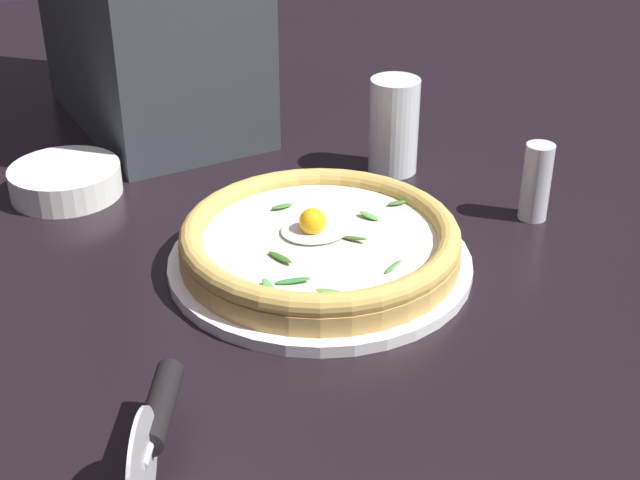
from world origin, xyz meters
The scene contains 7 objects.
ground_plane centered at (0.00, 0.00, -0.01)m, with size 2.40×2.40×0.03m, color black.
pizza_plate centered at (0.03, -0.03, 0.01)m, with size 0.31×0.31×0.01m, color white.
pizza centered at (0.03, -0.03, 0.03)m, with size 0.28×0.28×0.05m.
side_bowl centered at (-0.18, 0.25, 0.02)m, with size 0.13×0.13×0.04m, color white.
pizza_cutter centered at (-0.19, -0.24, 0.04)m, with size 0.07×0.14×0.08m.
drinking_glass centered at (0.21, 0.16, 0.05)m, with size 0.06×0.06×0.12m.
pepper_shaker centered at (0.29, -0.02, 0.04)m, with size 0.03×0.03×0.09m, color silver.
Camera 1 is at (-0.27, -0.74, 0.47)m, focal length 49.76 mm.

